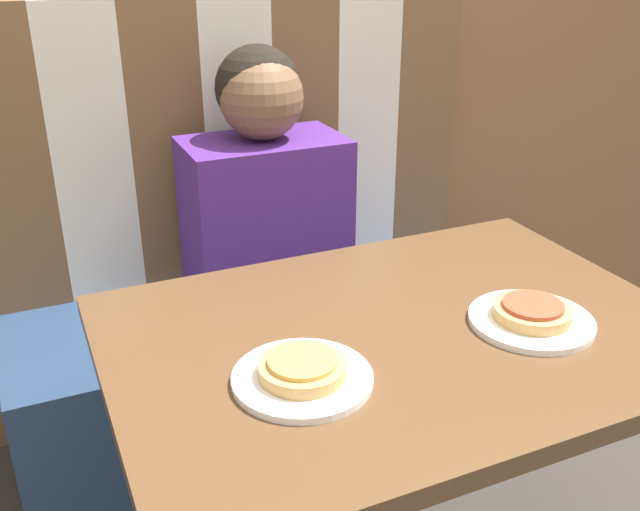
{
  "coord_description": "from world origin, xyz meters",
  "views": [
    {
      "loc": [
        -0.56,
        -0.93,
        1.37
      ],
      "look_at": [
        0.0,
        0.34,
        0.74
      ],
      "focal_mm": 40.0,
      "sensor_mm": 36.0,
      "label": 1
    }
  ],
  "objects_px": {
    "plate_right": "(531,321)",
    "pizza_right": "(532,311)",
    "person": "(264,186)",
    "plate_left": "(302,378)",
    "pizza_left": "(302,368)"
  },
  "relations": [
    {
      "from": "plate_right",
      "to": "pizza_left",
      "type": "distance_m",
      "value": 0.44
    },
    {
      "from": "plate_right",
      "to": "plate_left",
      "type": "bearing_deg",
      "value": 180.0
    },
    {
      "from": "plate_right",
      "to": "person",
      "type": "bearing_deg",
      "value": 105.79
    },
    {
      "from": "plate_right",
      "to": "pizza_right",
      "type": "distance_m",
      "value": 0.02
    },
    {
      "from": "person",
      "to": "plate_left",
      "type": "height_order",
      "value": "person"
    },
    {
      "from": "plate_left",
      "to": "plate_right",
      "type": "xyz_separation_m",
      "value": [
        0.44,
        0.0,
        0.0
      ]
    },
    {
      "from": "person",
      "to": "plate_right",
      "type": "relative_size",
      "value": 3.02
    },
    {
      "from": "plate_right",
      "to": "pizza_left",
      "type": "bearing_deg",
      "value": 180.0
    },
    {
      "from": "person",
      "to": "pizza_left",
      "type": "bearing_deg",
      "value": -105.79
    },
    {
      "from": "plate_right",
      "to": "pizza_left",
      "type": "xyz_separation_m",
      "value": [
        -0.44,
        0.0,
        0.02
      ]
    },
    {
      "from": "pizza_right",
      "to": "person",
      "type": "bearing_deg",
      "value": 105.79
    },
    {
      "from": "plate_left",
      "to": "pizza_right",
      "type": "bearing_deg",
      "value": 0.0
    },
    {
      "from": "pizza_right",
      "to": "pizza_left",
      "type": "bearing_deg",
      "value": 180.0
    },
    {
      "from": "plate_right",
      "to": "pizza_left",
      "type": "height_order",
      "value": "pizza_left"
    },
    {
      "from": "plate_left",
      "to": "plate_right",
      "type": "height_order",
      "value": "same"
    }
  ]
}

